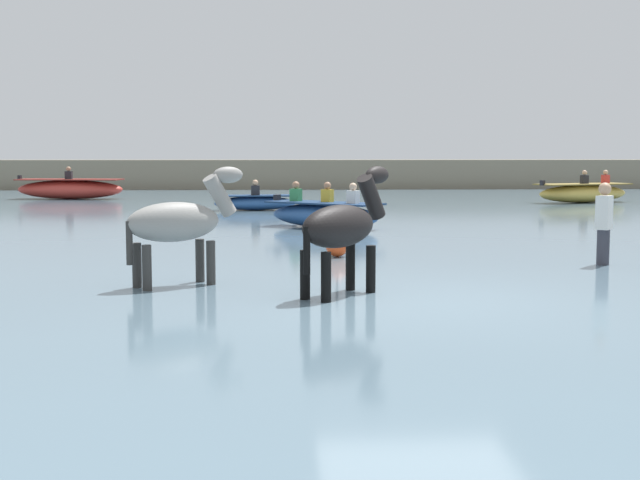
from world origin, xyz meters
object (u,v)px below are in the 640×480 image
object	(u,v)px
boat_near_port	(70,189)
boat_far_offshore	(255,202)
horse_trailing_grey	(179,225)
person_onlooker_left	(604,230)
boat_distant_west	(583,193)
boat_mid_outer	(324,214)
channel_buoy	(337,245)
horse_lead_black	(342,230)

from	to	relation	value
boat_near_port	boat_far_offshore	world-z (taller)	boat_near_port
horse_trailing_grey	boat_near_port	bearing A→B (deg)	106.26
horse_trailing_grey	person_onlooker_left	size ratio (longest dim) A/B	1.17
horse_trailing_grey	boat_near_port	xyz separation A→B (m)	(-6.62, 22.68, -0.44)
boat_distant_west	boat_mid_outer	world-z (taller)	boat_distant_west
person_onlooker_left	channel_buoy	xyz separation A→B (m)	(-4.19, 1.30, -0.36)
horse_trailing_grey	boat_far_offshore	world-z (taller)	horse_trailing_grey
horse_lead_black	boat_mid_outer	xyz separation A→B (m)	(0.32, 10.04, -0.51)
horse_lead_black	boat_far_offshore	world-z (taller)	horse_lead_black
boat_mid_outer	boat_far_offshore	xyz separation A→B (m)	(-1.79, 6.54, -0.08)
boat_distant_west	boat_near_port	distance (m)	19.23
boat_mid_outer	boat_far_offshore	distance (m)	6.78
horse_trailing_grey	boat_distant_west	distance (m)	22.92
boat_far_offshore	horse_lead_black	bearing A→B (deg)	-84.93
horse_trailing_grey	boat_distant_west	bearing A→B (deg)	57.48
boat_far_offshore	horse_trailing_grey	bearing A→B (deg)	-92.46
boat_far_offshore	channel_buoy	xyz separation A→B (m)	(1.69, -12.46, -0.04)
horse_lead_black	boat_mid_outer	distance (m)	10.06
boat_mid_outer	boat_near_port	size ratio (longest dim) A/B	0.71
boat_near_port	boat_far_offshore	size ratio (longest dim) A/B	1.61
horse_trailing_grey	channel_buoy	bearing A→B (deg)	53.68
boat_distant_west	channel_buoy	size ratio (longest dim) A/B	4.32
boat_near_port	channel_buoy	distance (m)	21.44
horse_trailing_grey	person_onlooker_left	distance (m)	6.83
boat_far_offshore	person_onlooker_left	size ratio (longest dim) A/B	1.60
boat_distant_west	person_onlooker_left	world-z (taller)	person_onlooker_left
horse_lead_black	boat_far_offshore	xyz separation A→B (m)	(-1.47, 16.58, -0.59)
boat_distant_west	person_onlooker_left	distance (m)	18.34
boat_near_port	channel_buoy	bearing A→B (deg)	-65.24
channel_buoy	boat_distant_west	bearing A→B (deg)	58.28
boat_near_port	channel_buoy	xyz separation A→B (m)	(8.98, -19.47, -0.19)
horse_lead_black	boat_near_port	bearing A→B (deg)	110.38
boat_near_port	channel_buoy	world-z (taller)	boat_near_port
person_onlooker_left	channel_buoy	size ratio (longest dim) A/B	1.81
boat_distant_west	boat_far_offshore	xyz separation A→B (m)	(-11.65, -3.65, -0.10)
horse_lead_black	boat_near_port	xyz separation A→B (m)	(-8.76, 23.59, -0.45)
horse_trailing_grey	person_onlooker_left	bearing A→B (deg)	16.30
horse_lead_black	boat_distant_west	distance (m)	22.65
boat_far_offshore	channel_buoy	size ratio (longest dim) A/B	2.89
boat_mid_outer	channel_buoy	bearing A→B (deg)	-90.95
horse_trailing_grey	channel_buoy	size ratio (longest dim) A/B	2.12
boat_distant_west	person_onlooker_left	xyz separation A→B (m)	(-5.77, -17.41, 0.21)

